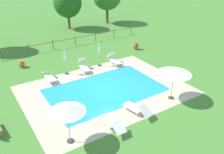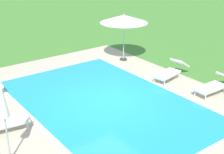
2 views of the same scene
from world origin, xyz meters
name	(u,v)px [view 1 (image 1 of 2)]	position (x,y,z in m)	size (l,w,h in m)	color
ground_plane	(105,90)	(0.00, 0.00, 0.00)	(160.00, 160.00, 0.00)	#478433
pool_deck_paving	(105,90)	(0.00, 0.00, 0.00)	(11.62, 8.57, 0.01)	beige
swimming_pool_water	(105,90)	(0.00, 0.00, 0.01)	(8.22, 5.17, 0.01)	#23A8C1
pool_coping_rim	(105,90)	(0.00, 0.00, 0.01)	(8.70, 5.65, 0.01)	beige
sun_lounger_north_near_steps	(49,76)	(-2.91, 3.71, 0.35)	(0.64, 2.08, 0.71)	white
sun_lounger_north_mid	(112,122)	(-1.92, -3.87, 0.36)	(0.64, 2.08, 0.73)	white
sun_lounger_north_far	(84,66)	(0.21, 3.84, 0.39)	(0.86, 1.92, 0.99)	white
sun_lounger_north_end	(137,108)	(0.12, -3.55, 0.36)	(0.98, 2.12, 0.78)	white
sun_lounger_south_near_corner	(114,60)	(3.19, 3.62, 0.39)	(0.74, 1.93, 0.96)	white
patio_umbrella_open_foreground	(174,71)	(3.23, -3.45, 2.07)	(2.30, 2.30, 2.31)	#383838
patio_umbrella_open_by_bench	(67,109)	(-4.40, -3.64, 2.09)	(1.90, 1.90, 2.34)	#383838
patio_umbrella_closed_row_west	(99,49)	(1.84, 3.98, 1.58)	(0.32, 0.32, 2.49)	#383838
patio_umbrella_closed_row_mid_west	(65,55)	(-1.31, 4.05, 1.66)	(0.32, 0.32, 2.45)	#383838
terracotta_urn_near_fence	(22,64)	(-4.11, 7.41, 0.33)	(0.57, 0.57, 0.61)	#B7663D
terracotta_urn_by_tree	(136,46)	(7.17, 5.55, 0.40)	(0.58, 0.58, 0.75)	#A85B38
perimeter_fence	(53,44)	(-0.18, 10.20, 0.67)	(20.51, 0.08, 1.05)	brown
tree_centre	(67,2)	(4.61, 16.88, 3.47)	(3.67, 3.67, 5.46)	brown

